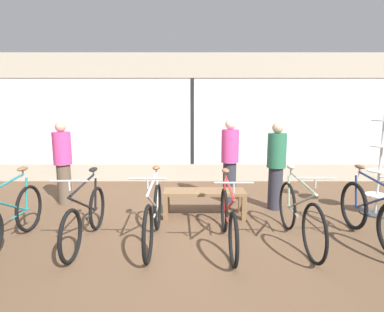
{
  "coord_description": "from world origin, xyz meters",
  "views": [
    {
      "loc": [
        -0.01,
        -4.03,
        1.86
      ],
      "look_at": [
        0.0,
        1.69,
        0.95
      ],
      "focal_mm": 28.0,
      "sensor_mm": 36.0,
      "label": 1
    }
  ],
  "objects": [
    {
      "name": "bicycle_left",
      "position": [
        -1.49,
        -0.07,
        0.37
      ],
      "size": [
        0.46,
        1.69,
        1.01
      ],
      "color": "black",
      "rests_on": "ground_plane"
    },
    {
      "name": "customer_near_rack",
      "position": [
        0.73,
        1.78,
        0.87
      ],
      "size": [
        0.47,
        0.47,
        1.66
      ],
      "color": "#2D2D38",
      "rests_on": "ground_plane"
    },
    {
      "name": "accessory_rack",
      "position": [
        3.26,
        1.07,
        0.72
      ],
      "size": [
        0.48,
        0.48,
        1.76
      ],
      "color": "#333333",
      "rests_on": "ground_plane"
    },
    {
      "name": "shop_back_wall",
      "position": [
        0.0,
        3.54,
        1.64
      ],
      "size": [
        12.0,
        0.08,
        3.2
      ],
      "color": "#B2A893",
      "rests_on": "ground_plane"
    },
    {
      "name": "bicycle_far_right",
      "position": [
        2.5,
        -0.04,
        0.4
      ],
      "size": [
        0.46,
        1.72,
        1.05
      ],
      "color": "black",
      "rests_on": "ground_plane"
    },
    {
      "name": "customer_by_window",
      "position": [
        -2.52,
        1.7,
        0.85
      ],
      "size": [
        0.48,
        0.48,
        1.62
      ],
      "color": "brown",
      "rests_on": "ground_plane"
    },
    {
      "name": "bicycle_far_left",
      "position": [
        -2.5,
        -0.13,
        0.39
      ],
      "size": [
        0.46,
        1.71,
        1.04
      ],
      "color": "black",
      "rests_on": "ground_plane"
    },
    {
      "name": "ground_plane",
      "position": [
        0.0,
        0.0,
        0.0
      ],
      "size": [
        24.0,
        24.0,
        0.0
      ],
      "primitive_type": "plane",
      "color": "brown"
    },
    {
      "name": "bicycle_center_right",
      "position": [
        0.48,
        -0.16,
        0.38
      ],
      "size": [
        0.46,
        1.69,
        1.01
      ],
      "color": "black",
      "rests_on": "ground_plane"
    },
    {
      "name": "display_bench",
      "position": [
        0.2,
        0.96,
        0.38
      ],
      "size": [
        1.4,
        0.44,
        0.46
      ],
      "color": "brown",
      "rests_on": "ground_plane"
    },
    {
      "name": "bicycle_center_left",
      "position": [
        -0.54,
        -0.07,
        0.4
      ],
      "size": [
        0.46,
        1.75,
        1.04
      ],
      "color": "black",
      "rests_on": "ground_plane"
    },
    {
      "name": "bicycle_right",
      "position": [
        1.47,
        -0.07,
        0.41
      ],
      "size": [
        0.46,
        1.78,
        1.05
      ],
      "color": "black",
      "rests_on": "ground_plane"
    },
    {
      "name": "customer_mid_floor",
      "position": [
        1.54,
        1.39,
        0.87
      ],
      "size": [
        0.43,
        0.55,
        1.62
      ],
      "color": "#2D2D38",
      "rests_on": "ground_plane"
    }
  ]
}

